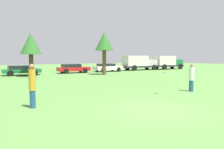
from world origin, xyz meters
The scene contains 11 objects.
ground_plane centered at (0.00, 0.00, 0.00)m, with size 120.00×120.00×0.00m, color #54843D.
person_thrower centered at (-4.22, 3.11, 1.01)m, with size 0.30×0.30×1.94m.
person_catcher centered at (5.65, 2.56, 0.90)m, with size 0.34×0.34×1.78m.
frisbee centered at (3.32, 2.62, 1.31)m, with size 0.26×0.26×0.06m.
tree_1 centered at (-0.37, 19.46, 3.58)m, with size 2.34×2.34×4.86m.
tree_2 centered at (7.94, 17.46, 3.99)m, with size 2.26×2.26×5.28m.
parked_car_green centered at (-0.96, 22.26, 0.64)m, with size 4.44×2.21×1.18m.
parked_car_red centered at (5.87, 22.38, 0.66)m, with size 4.46×2.05×1.24m.
parked_car_white centered at (11.39, 22.33, 0.65)m, with size 4.34×2.26×1.20m.
delivery_truck_silver centered at (17.78, 22.76, 1.29)m, with size 6.63×2.48×2.39m.
delivery_truck_green centered at (23.75, 22.25, 1.29)m, with size 6.17×2.55×2.37m.
Camera 1 is at (-6.69, -7.21, 2.26)m, focal length 37.13 mm.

